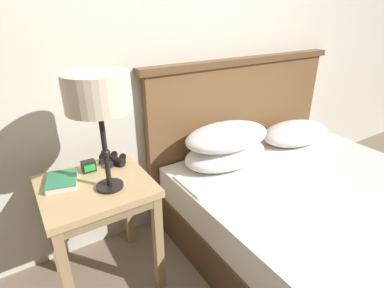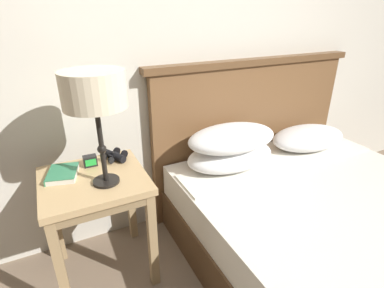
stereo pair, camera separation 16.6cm
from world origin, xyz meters
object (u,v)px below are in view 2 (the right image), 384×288
binoculars_pair (114,156)px  bed (327,223)px  table_lamp (94,93)px  book_on_nightstand (62,174)px  alarm_clock (90,161)px  nightstand (96,193)px

binoculars_pair → bed: bearing=-32.4°
table_lamp → book_on_nightstand: (-0.19, 0.16, -0.44)m
table_lamp → alarm_clock: size_ratio=7.87×
table_lamp → alarm_clock: (-0.04, 0.21, -0.43)m
nightstand → table_lamp: (0.05, -0.08, 0.55)m
nightstand → table_lamp: bearing=-55.7°
bed → table_lamp: (-1.14, 0.43, 0.80)m
alarm_clock → binoculars_pair: bearing=8.8°
binoculars_pair → alarm_clock: 0.14m
table_lamp → nightstand: bearing=124.3°
nightstand → binoculars_pair: (0.15, 0.16, 0.12)m
bed → table_lamp: 1.46m
nightstand → bed: size_ratio=0.35×
book_on_nightstand → alarm_clock: alarm_clock is taller
table_lamp → alarm_clock: bearing=101.0°
nightstand → binoculars_pair: binoculars_pair is taller
nightstand → table_lamp: table_lamp is taller
nightstand → alarm_clock: bearing=85.3°
book_on_nightstand → binoculars_pair: binoculars_pair is taller
bed → alarm_clock: bearing=151.5°
bed → binoculars_pair: 1.29m
bed → table_lamp: table_lamp is taller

